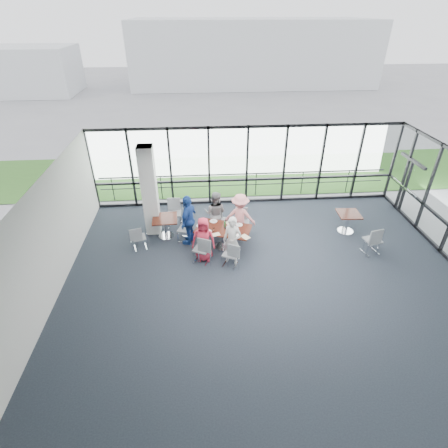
{
  "coord_description": "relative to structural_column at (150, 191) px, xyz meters",
  "views": [
    {
      "loc": [
        -1.89,
        -7.82,
        6.92
      ],
      "look_at": [
        -1.18,
        1.52,
        1.1
      ],
      "focal_mm": 28.0,
      "sensor_mm": 36.0,
      "label": 1
    }
  ],
  "objects": [
    {
      "name": "guard_rail",
      "position": [
        3.6,
        2.6,
        -1.1
      ],
      "size": [
        12.0,
        0.06,
        0.06
      ],
      "primitive_type": "cylinder",
      "rotation": [
        0.0,
        1.57,
        0.0
      ],
      "color": "#2D2D33",
      "rests_on": "ground"
    },
    {
      "name": "chair_spare_la",
      "position": [
        -0.37,
        -1.03,
        -1.17
      ],
      "size": [
        0.51,
        0.51,
        0.85
      ],
      "primitive_type": null,
      "rotation": [
        0.0,
        0.0,
        0.28
      ],
      "color": "gray",
      "rests_on": "ground"
    },
    {
      "name": "diner_far_left",
      "position": [
        2.21,
        -0.29,
        -0.79
      ],
      "size": [
        0.91,
        0.72,
        1.63
      ],
      "primitive_type": "imported",
      "rotation": [
        0.0,
        0.0,
        2.81
      ],
      "color": "slate",
      "rests_on": "ground"
    },
    {
      "name": "tumbler_b",
      "position": [
        2.65,
        -1.43,
        -0.78
      ],
      "size": [
        0.07,
        0.07,
        0.14
      ],
      "primitive_type": "cylinder",
      "color": "white",
      "rests_on": "main_table"
    },
    {
      "name": "grass_strip",
      "position": [
        3.6,
        5.0,
        -1.59
      ],
      "size": [
        80.0,
        5.0,
        0.01
      ],
      "primitive_type": "cube",
      "color": "#345A23",
      "rests_on": "ground"
    },
    {
      "name": "chair_spare_lb",
      "position": [
        0.74,
        0.34,
        -1.1
      ],
      "size": [
        0.5,
        0.5,
        0.99
      ],
      "primitive_type": null,
      "rotation": [
        0.0,
        0.0,
        3.12
      ],
      "color": "gray",
      "rests_on": "ground"
    },
    {
      "name": "diner_near_left",
      "position": [
        1.76,
        -1.78,
        -0.85
      ],
      "size": [
        0.79,
        0.56,
        1.5
      ],
      "primitive_type": "imported",
      "rotation": [
        0.0,
        0.0,
        -0.12
      ],
      "color": "#C42940",
      "rests_on": "ground"
    },
    {
      "name": "side_table_left",
      "position": [
        0.46,
        -0.38,
        -0.97
      ],
      "size": [
        0.89,
        0.89,
        0.75
      ],
      "rotation": [
        0.0,
        0.0,
        0.05
      ],
      "color": "#3D180F",
      "rests_on": "ground"
    },
    {
      "name": "chair_main_fr",
      "position": [
        3.17,
        -0.43,
        -1.13
      ],
      "size": [
        0.52,
        0.52,
        0.94
      ],
      "primitive_type": null,
      "rotation": [
        0.0,
        0.0,
        2.99
      ],
      "color": "gray",
      "rests_on": "ground"
    },
    {
      "name": "plate_fl",
      "position": [
        2.13,
        -0.72,
        -0.84
      ],
      "size": [
        0.26,
        0.26,
        0.01
      ],
      "primitive_type": "cylinder",
      "color": "white",
      "rests_on": "main_table"
    },
    {
      "name": "hangar_main",
      "position": [
        7.6,
        29.0,
        1.4
      ],
      "size": [
        24.0,
        10.0,
        6.0
      ],
      "primitive_type": "cube",
      "color": "silver",
      "rests_on": "ground"
    },
    {
      "name": "plate_fr",
      "position": [
        2.97,
        -1.02,
        -0.84
      ],
      "size": [
        0.24,
        0.24,
        0.01
      ],
      "primitive_type": "cylinder",
      "color": "white",
      "rests_on": "main_table"
    },
    {
      "name": "plate_end",
      "position": [
        1.67,
        -0.98,
        -0.84
      ],
      "size": [
        0.26,
        0.26,
        0.01
      ],
      "primitive_type": "cylinder",
      "color": "white",
      "rests_on": "main_table"
    },
    {
      "name": "main_table",
      "position": [
        2.42,
        -1.18,
        -0.99
      ],
      "size": [
        2.0,
        1.51,
        0.75
      ],
      "rotation": [
        0.0,
        0.0,
        -0.34
      ],
      "color": "#3D180F",
      "rests_on": "ground"
    },
    {
      "name": "tumbler_d",
      "position": [
        1.75,
        -1.14,
        -0.78
      ],
      "size": [
        0.07,
        0.07,
        0.15
      ],
      "primitive_type": "cylinder",
      "color": "white",
      "rests_on": "main_table"
    },
    {
      "name": "side_table_right",
      "position": [
        6.92,
        -0.55,
        -0.98
      ],
      "size": [
        0.8,
        0.8,
        0.75
      ],
      "rotation": [
        0.0,
        0.0,
        -0.05
      ],
      "color": "#3D180F",
      "rests_on": "ground"
    },
    {
      "name": "chair_main_fl",
      "position": [
        2.33,
        -0.16,
        -1.15
      ],
      "size": [
        0.54,
        0.54,
        0.9
      ],
      "primitive_type": null,
      "rotation": [
        0.0,
        0.0,
        2.88
      ],
      "color": "gray",
      "rests_on": "ground"
    },
    {
      "name": "curtain_wall_back",
      "position": [
        3.6,
        2.0,
        0.0
      ],
      "size": [
        12.0,
        0.1,
        3.2
      ],
      "primitive_type": "cube",
      "color": "white",
      "rests_on": "ground"
    },
    {
      "name": "menu_c",
      "position": [
        2.68,
        -0.85,
        -0.85
      ],
      "size": [
        0.36,
        0.31,
        0.0
      ],
      "primitive_type": "cube",
      "rotation": [
        0.0,
        0.0,
        0.4
      ],
      "color": "white",
      "rests_on": "main_table"
    },
    {
      "name": "chair_spare_r",
      "position": [
        7.25,
        -1.86,
        -1.11
      ],
      "size": [
        0.58,
        0.58,
        0.98
      ],
      "primitive_type": null,
      "rotation": [
        0.0,
        0.0,
        0.22
      ],
      "color": "gray",
      "rests_on": "ground"
    },
    {
      "name": "structural_column",
      "position": [
        0.0,
        0.0,
        0.0
      ],
      "size": [
        0.5,
        0.5,
        3.2
      ],
      "primitive_type": "cube",
      "color": "silver",
      "rests_on": "ground"
    },
    {
      "name": "diner_end",
      "position": [
        1.29,
        -0.8,
        -0.7
      ],
      "size": [
        0.92,
        1.19,
        1.8
      ],
      "primitive_type": "imported",
      "rotation": [
        0.0,
        0.0,
        -1.95
      ],
      "color": "#1D4297",
      "rests_on": "ground"
    },
    {
      "name": "ketchup_bottle",
      "position": [
        2.48,
        -1.1,
        -0.76
      ],
      "size": [
        0.06,
        0.06,
        0.18
      ],
      "primitive_type": "cylinder",
      "color": "#A82717",
      "rests_on": "main_table"
    },
    {
      "name": "hangar_aux",
      "position": [
        -14.4,
        25.0,
        0.4
      ],
      "size": [
        10.0,
        6.0,
        4.0
      ],
      "primitive_type": "cube",
      "color": "silver",
      "rests_on": "ground"
    },
    {
      "name": "ceiling",
      "position": [
        3.6,
        -3.0,
        1.6
      ],
      "size": [
        12.0,
        10.0,
        0.04
      ],
      "primitive_type": "cube",
      "color": "white",
      "rests_on": "ground"
    },
    {
      "name": "plate_nl",
      "position": [
        1.9,
        -1.36,
        -0.84
      ],
      "size": [
        0.28,
        0.28,
        0.01
      ],
      "primitive_type": "cylinder",
      "color": "white",
      "rests_on": "main_table"
    },
    {
      "name": "apron",
      "position": [
        3.6,
        7.0,
        -1.62
      ],
      "size": [
        80.0,
        70.0,
        0.02
      ],
      "primitive_type": "cube",
      "color": "gray",
      "rests_on": "ground"
    },
    {
      "name": "chair_main_nr",
      "position": [
        2.56,
        -2.18,
        -1.17
      ],
      "size": [
        0.56,
        0.56,
        0.86
      ],
      "primitive_type": null,
      "rotation": [
        0.0,
        0.0,
        -0.46
      ],
      "color": "gray",
      "rests_on": "ground"
    },
    {
      "name": "floor",
      "position": [
        3.6,
        -3.0,
        -1.61
      ],
      "size": [
        12.0,
        10.0,
        0.02
      ],
      "primitive_type": "cube",
      "color": "#212732",
      "rests_on": "ground"
    },
    {
      "name": "tumbler_a",
      "position": [
        2.1,
        -1.35,
        -0.78
      ],
      "size": [
        0.07,
        0.07,
        0.13
      ],
      "primitive_type": "cylinder",
      "color": "white",
      "rests_on": "main_table"
    },
    {
      "name": "exit_door",
      "position": [
        9.6,
        0.75,
        -0.55
      ],
      "size": [
        0.12,
        1.6,
        2.1
      ],
      "primitive_type": "cube",
      "color": "black",
      "rests_on": "ground"
    },
    {
      "name": "chair_main_nl",
      "position": [
        1.69,
        -1.9,
        -1.13
      ],
      "size": [
        0.61,
        0.61,
        0.94
      ],
      "primitive_type": null,
      "rotation": [
        0.0,
        0.0,
        -0.43
      ],
      "color": "gray",
      "rests_on": "ground"
    },
    {
      "name": "green_bottle",
      "position": [
        2.48,
        -1.11,
        -0.75
      ],
      "size": [
        0.05,
        0.05,
        0.2
      ],
      "primitive_type": "cylinder",
      "color": "#1C682A",
      "rests_on": "main_table"
    },
    {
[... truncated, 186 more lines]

